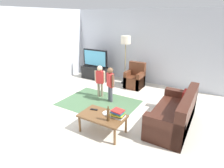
{
  "coord_description": "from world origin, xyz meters",
  "views": [
    {
      "loc": [
        2.44,
        -3.52,
        2.45
      ],
      "look_at": [
        0.0,
        0.6,
        0.65
      ],
      "focal_mm": 29.25,
      "sensor_mm": 36.0,
      "label": 1
    }
  ],
  "objects_px": {
    "tv_stand": "(96,73)",
    "coffee_table": "(103,117)",
    "book_stack": "(118,114)",
    "child_center": "(110,82)",
    "tv_remote": "(94,109)",
    "armchair": "(135,79)",
    "floor_lamp": "(126,43)",
    "child_near_tv": "(100,78)",
    "tv": "(95,59)",
    "bottle": "(108,115)",
    "couch": "(176,115)",
    "plate": "(107,113)"
  },
  "relations": [
    {
      "from": "child_near_tv",
      "to": "child_center",
      "type": "xyz_separation_m",
      "value": [
        0.45,
        -0.13,
        0.02
      ]
    },
    {
      "from": "couch",
      "to": "tv_remote",
      "type": "distance_m",
      "value": 1.9
    },
    {
      "from": "armchair",
      "to": "plate",
      "type": "relative_size",
      "value": 4.09
    },
    {
      "from": "armchair",
      "to": "tv_stand",
      "type": "bearing_deg",
      "value": 178.71
    },
    {
      "from": "book_stack",
      "to": "tv_remote",
      "type": "distance_m",
      "value": 0.62
    },
    {
      "from": "tv_stand",
      "to": "child_center",
      "type": "xyz_separation_m",
      "value": [
        1.61,
        -1.52,
        0.39
      ]
    },
    {
      "from": "child_center",
      "to": "book_stack",
      "type": "relative_size",
      "value": 3.47
    },
    {
      "from": "armchair",
      "to": "tv_remote",
      "type": "xyz_separation_m",
      "value": [
        0.21,
        -2.8,
        0.13
      ]
    },
    {
      "from": "tv_stand",
      "to": "couch",
      "type": "height_order",
      "value": "couch"
    },
    {
      "from": "tv_stand",
      "to": "coffee_table",
      "type": "height_order",
      "value": "tv_stand"
    },
    {
      "from": "book_stack",
      "to": "tv_stand",
      "type": "bearing_deg",
      "value": 132.37
    },
    {
      "from": "child_center",
      "to": "bottle",
      "type": "distance_m",
      "value": 1.78
    },
    {
      "from": "tv_stand",
      "to": "book_stack",
      "type": "xyz_separation_m",
      "value": [
        2.59,
        -2.84,
        0.26
      ]
    },
    {
      "from": "child_near_tv",
      "to": "book_stack",
      "type": "height_order",
      "value": "child_near_tv"
    },
    {
      "from": "tv_stand",
      "to": "couch",
      "type": "xyz_separation_m",
      "value": [
        3.61,
        -1.88,
        0.05
      ]
    },
    {
      "from": "tv",
      "to": "floor_lamp",
      "type": "relative_size",
      "value": 0.62
    },
    {
      "from": "tv",
      "to": "tv_remote",
      "type": "bearing_deg",
      "value": -55.05
    },
    {
      "from": "tv",
      "to": "coffee_table",
      "type": "xyz_separation_m",
      "value": [
        2.27,
        -2.92,
        -0.48
      ]
    },
    {
      "from": "child_near_tv",
      "to": "bottle",
      "type": "xyz_separation_m",
      "value": [
        1.33,
        -1.67,
        -0.06
      ]
    },
    {
      "from": "floor_lamp",
      "to": "couch",
      "type": "bearing_deg",
      "value": -40.8
    },
    {
      "from": "armchair",
      "to": "child_center",
      "type": "relative_size",
      "value": 0.85
    },
    {
      "from": "tv_remote",
      "to": "floor_lamp",
      "type": "bearing_deg",
      "value": 88.98
    },
    {
      "from": "floor_lamp",
      "to": "plate",
      "type": "height_order",
      "value": "floor_lamp"
    },
    {
      "from": "couch",
      "to": "bottle",
      "type": "relative_size",
      "value": 5.48
    },
    {
      "from": "bottle",
      "to": "coffee_table",
      "type": "bearing_deg",
      "value": 151.39
    },
    {
      "from": "tv",
      "to": "bottle",
      "type": "xyz_separation_m",
      "value": [
        2.49,
        -3.04,
        -0.29
      ]
    },
    {
      "from": "armchair",
      "to": "book_stack",
      "type": "distance_m",
      "value": 2.93
    },
    {
      "from": "tv_remote",
      "to": "tv_stand",
      "type": "bearing_deg",
      "value": 110.17
    },
    {
      "from": "tv_remote",
      "to": "plate",
      "type": "distance_m",
      "value": 0.35
    },
    {
      "from": "coffee_table",
      "to": "book_stack",
      "type": "relative_size",
      "value": 3.28
    },
    {
      "from": "child_center",
      "to": "tv_remote",
      "type": "distance_m",
      "value": 1.39
    },
    {
      "from": "coffee_table",
      "to": "plate",
      "type": "distance_m",
      "value": 0.14
    },
    {
      "from": "tv_stand",
      "to": "floor_lamp",
      "type": "height_order",
      "value": "floor_lamp"
    },
    {
      "from": "couch",
      "to": "coffee_table",
      "type": "distance_m",
      "value": 1.7
    },
    {
      "from": "bottle",
      "to": "floor_lamp",
      "type": "bearing_deg",
      "value": 111.14
    },
    {
      "from": "book_stack",
      "to": "plate",
      "type": "bearing_deg",
      "value": 175.67
    },
    {
      "from": "child_center",
      "to": "plate",
      "type": "height_order",
      "value": "child_center"
    },
    {
      "from": "floor_lamp",
      "to": "child_near_tv",
      "type": "relative_size",
      "value": 1.74
    },
    {
      "from": "tv_stand",
      "to": "armchair",
      "type": "distance_m",
      "value": 1.76
    },
    {
      "from": "book_stack",
      "to": "couch",
      "type": "bearing_deg",
      "value": 43.16
    },
    {
      "from": "couch",
      "to": "tv_remote",
      "type": "height_order",
      "value": "couch"
    },
    {
      "from": "bottle",
      "to": "plate",
      "type": "relative_size",
      "value": 1.49
    },
    {
      "from": "tv_stand",
      "to": "tv",
      "type": "relative_size",
      "value": 1.09
    },
    {
      "from": "coffee_table",
      "to": "plate",
      "type": "relative_size",
      "value": 4.55
    },
    {
      "from": "floor_lamp",
      "to": "book_stack",
      "type": "height_order",
      "value": "floor_lamp"
    },
    {
      "from": "armchair",
      "to": "book_stack",
      "type": "height_order",
      "value": "armchair"
    },
    {
      "from": "armchair",
      "to": "bottle",
      "type": "distance_m",
      "value": 3.12
    },
    {
      "from": "child_near_tv",
      "to": "tv_remote",
      "type": "relative_size",
      "value": 6.03
    },
    {
      "from": "coffee_table",
      "to": "armchair",
      "type": "bearing_deg",
      "value": 100.02
    },
    {
      "from": "floor_lamp",
      "to": "bottle",
      "type": "relative_size",
      "value": 5.42
    }
  ]
}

